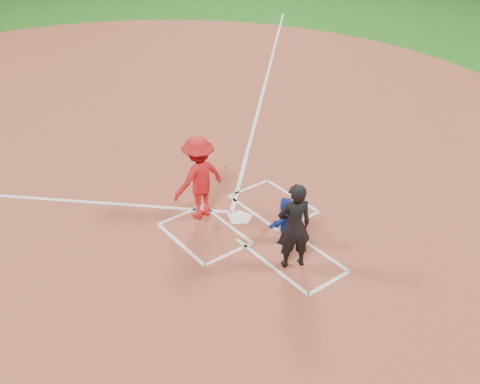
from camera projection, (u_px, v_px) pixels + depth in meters
ground at (240, 218)px, 12.08m from camera, size 120.00×120.00×0.00m
home_plate_dirt at (119, 131)px, 16.14m from camera, size 28.00×28.00×0.01m
home_plate at (240, 218)px, 12.07m from camera, size 0.60×0.60×0.02m
catcher at (286, 220)px, 11.08m from camera, size 1.01×0.62×1.04m
umpire at (294, 226)px, 10.17m from camera, size 0.79×0.67×1.85m
chalk_markings at (130, 138)px, 15.65m from camera, size 28.35×17.32×0.01m
batter_at_plate at (199, 178)px, 11.67m from camera, size 1.46×0.92×1.94m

